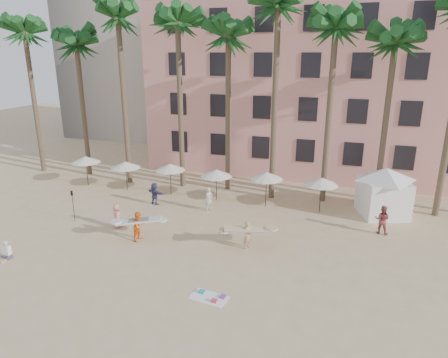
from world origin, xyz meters
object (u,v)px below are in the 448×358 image
pink_hotel (338,87)px  carrier_yellow (248,233)px  cabana (384,188)px  carrier_white (139,225)px

pink_hotel → carrier_yellow: bearing=-99.8°
cabana → carrier_yellow: (-7.86, -8.02, -1.09)m
carrier_yellow → pink_hotel: bearing=80.2°
carrier_yellow → carrier_white: bearing=-171.3°
cabana → carrier_white: 17.18m
pink_hotel → carrier_white: size_ratio=12.36×
pink_hotel → carrier_white: (-10.26, -21.63, -7.02)m
cabana → carrier_white: bearing=-148.2°
cabana → carrier_yellow: cabana is taller
carrier_yellow → carrier_white: size_ratio=1.05×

